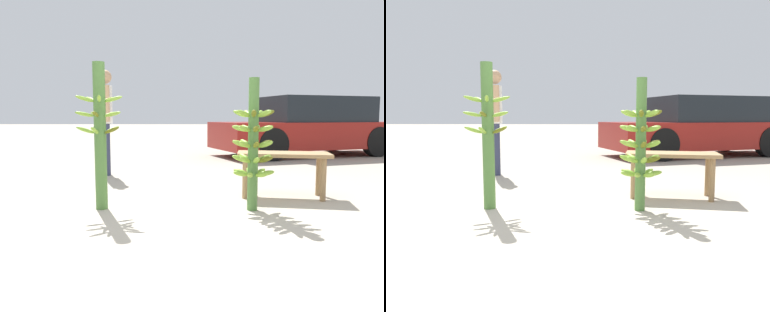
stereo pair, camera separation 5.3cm
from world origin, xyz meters
The scene contains 6 objects.
ground_plane centered at (0.00, 0.00, 0.00)m, with size 80.00×80.00×0.00m, color #A89E8C.
banana_stalk_left centered at (-0.76, 0.54, 0.75)m, with size 0.46×0.46×1.43m.
banana_stalk_center centered at (0.73, 0.48, 0.65)m, with size 0.42×0.42×1.28m.
vendor_person centered at (-1.21, 2.72, 0.97)m, with size 0.30×0.61×1.63m.
market_bench centered at (1.17, 1.09, 0.42)m, with size 1.07×0.60×0.51m.
parked_car centered at (2.87, 5.67, 0.66)m, with size 4.64×2.94×1.36m.
Camera 2 is at (0.19, -3.11, 0.91)m, focal length 35.00 mm.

